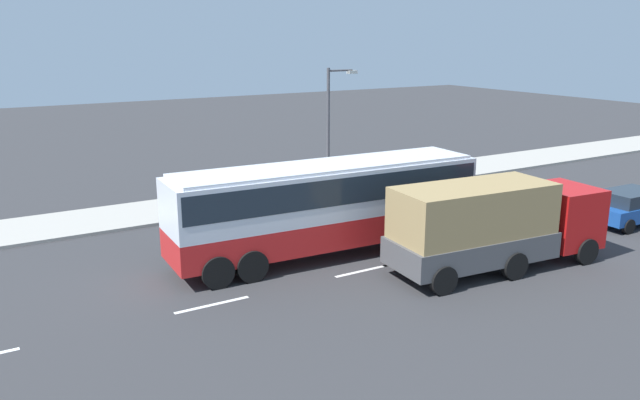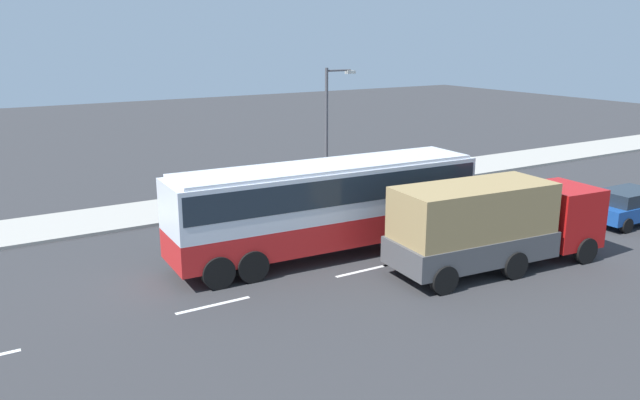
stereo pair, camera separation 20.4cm
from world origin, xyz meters
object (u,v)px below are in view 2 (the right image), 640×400
at_px(pedestrian_at_crossing, 406,165).
at_px(street_lamp, 330,122).
at_px(car_blue_saloon, 631,205).
at_px(pedestrian_near_curb, 304,175).
at_px(coach_bus, 327,199).
at_px(cargo_truck, 495,222).

distance_m(pedestrian_at_crossing, street_lamp, 5.46).
distance_m(car_blue_saloon, pedestrian_near_curb, 15.28).
bearing_deg(street_lamp, pedestrian_near_curb, 143.22).
xyz_separation_m(coach_bus, pedestrian_at_crossing, (9.65, 7.31, -1.04)).
height_order(cargo_truck, pedestrian_near_curb, cargo_truck).
bearing_deg(car_blue_saloon, street_lamp, 129.50).
height_order(cargo_truck, car_blue_saloon, cargo_truck).
relative_size(cargo_truck, car_blue_saloon, 1.79).
bearing_deg(cargo_truck, pedestrian_at_crossing, 69.76).
bearing_deg(pedestrian_at_crossing, street_lamp, -31.30).
relative_size(coach_bus, cargo_truck, 1.45).
height_order(coach_bus, pedestrian_near_curb, coach_bus).
relative_size(car_blue_saloon, pedestrian_at_crossing, 2.77).
bearing_deg(coach_bus, cargo_truck, -42.24).
distance_m(cargo_truck, pedestrian_near_curb, 12.65).
distance_m(coach_bus, pedestrian_at_crossing, 12.15).
distance_m(car_blue_saloon, pedestrian_at_crossing, 11.41).
xyz_separation_m(pedestrian_near_curb, street_lamp, (1.06, -0.79, 2.78)).
relative_size(cargo_truck, pedestrian_at_crossing, 4.97).
relative_size(coach_bus, street_lamp, 1.90).
height_order(pedestrian_near_curb, street_lamp, street_lamp).
bearing_deg(street_lamp, coach_bus, -122.84).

